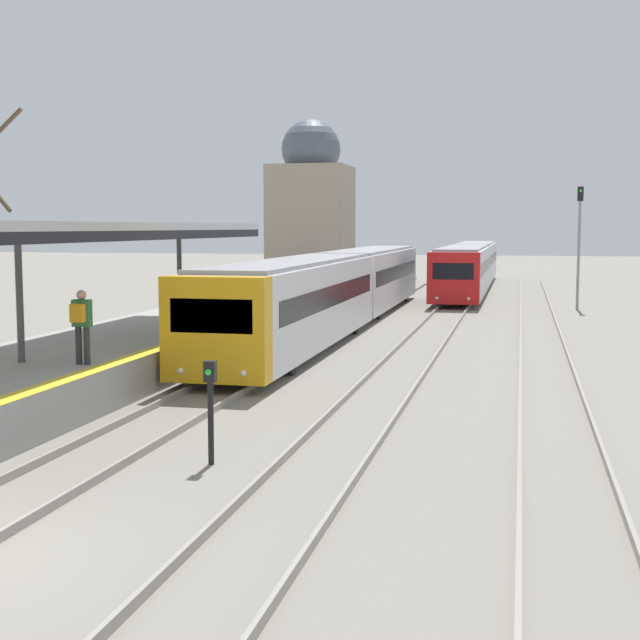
{
  "coord_description": "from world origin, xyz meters",
  "views": [
    {
      "loc": [
        7.17,
        -8.96,
        4.03
      ],
      "look_at": [
        1.99,
        14.01,
        1.56
      ],
      "focal_mm": 50.0,
      "sensor_mm": 36.0,
      "label": 1
    }
  ],
  "objects_px": {
    "train_near": "(340,286)",
    "signal_mast_far": "(579,234)",
    "person_on_platform": "(81,321)",
    "signal_post_near": "(210,400)",
    "train_far": "(470,265)"
  },
  "relations": [
    {
      "from": "person_on_platform",
      "to": "signal_mast_far",
      "type": "distance_m",
      "value": 29.92
    },
    {
      "from": "person_on_platform",
      "to": "train_near",
      "type": "height_order",
      "value": "train_near"
    },
    {
      "from": "person_on_platform",
      "to": "train_far",
      "type": "relative_size",
      "value": 0.06
    },
    {
      "from": "train_near",
      "to": "person_on_platform",
      "type": "bearing_deg",
      "value": -97.43
    },
    {
      "from": "train_near",
      "to": "signal_mast_far",
      "type": "bearing_deg",
      "value": 44.67
    },
    {
      "from": "person_on_platform",
      "to": "signal_post_near",
      "type": "distance_m",
      "value": 5.89
    },
    {
      "from": "train_near",
      "to": "signal_post_near",
      "type": "height_order",
      "value": "train_near"
    },
    {
      "from": "train_far",
      "to": "signal_mast_far",
      "type": "xyz_separation_m",
      "value": [
        5.94,
        -12.83,
        2.06
      ]
    },
    {
      "from": "person_on_platform",
      "to": "signal_post_near",
      "type": "xyz_separation_m",
      "value": [
        4.38,
        -3.85,
        -0.86
      ]
    },
    {
      "from": "train_far",
      "to": "signal_post_near",
      "type": "distance_m",
      "value": 43.99
    },
    {
      "from": "train_far",
      "to": "signal_mast_far",
      "type": "relative_size",
      "value": 4.85
    },
    {
      "from": "person_on_platform",
      "to": "signal_mast_far",
      "type": "relative_size",
      "value": 0.28
    },
    {
      "from": "train_far",
      "to": "signal_mast_far",
      "type": "distance_m",
      "value": 14.28
    },
    {
      "from": "signal_post_near",
      "to": "signal_mast_far",
      "type": "distance_m",
      "value": 32.19
    },
    {
      "from": "train_far",
      "to": "signal_post_near",
      "type": "height_order",
      "value": "train_far"
    }
  ]
}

